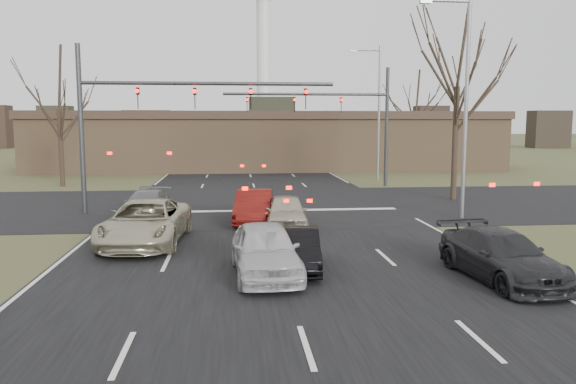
% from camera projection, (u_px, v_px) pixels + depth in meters
% --- Properties ---
extents(ground, '(360.00, 360.00, 0.00)m').
position_uv_depth(ground, '(287.00, 288.00, 14.91)').
color(ground, '#404725').
rests_on(ground, ground).
extents(road_main, '(14.00, 300.00, 0.02)m').
position_uv_depth(road_main, '(244.00, 155.00, 74.16)').
color(road_main, black).
rests_on(road_main, ground).
extents(road_cross, '(200.00, 14.00, 0.02)m').
position_uv_depth(road_cross, '(260.00, 205.00, 29.72)').
color(road_cross, black).
rests_on(road_cross, ground).
extents(building, '(42.40, 10.40, 5.30)m').
position_uv_depth(building, '(269.00, 140.00, 52.29)').
color(building, '#846447').
rests_on(building, ground).
extents(mast_arm_near, '(12.12, 0.24, 8.00)m').
position_uv_depth(mast_arm_near, '(151.00, 107.00, 26.61)').
color(mast_arm_near, '#383A3D').
rests_on(mast_arm_near, ground).
extents(mast_arm_far, '(11.12, 0.24, 8.00)m').
position_uv_depth(mast_arm_far, '(346.00, 112.00, 37.59)').
color(mast_arm_far, '#383A3D').
rests_on(mast_arm_far, ground).
extents(streetlight_right_near, '(2.34, 0.25, 10.00)m').
position_uv_depth(streetlight_right_near, '(463.00, 95.00, 24.94)').
color(streetlight_right_near, gray).
rests_on(streetlight_right_near, ground).
extents(streetlight_right_far, '(2.34, 0.25, 10.00)m').
position_uv_depth(streetlight_right_far, '(377.00, 105.00, 41.77)').
color(streetlight_right_far, gray).
rests_on(streetlight_right_far, ground).
extents(tree_right_near, '(6.90, 6.90, 11.50)m').
position_uv_depth(tree_right_near, '(459.00, 39.00, 30.66)').
color(tree_right_near, black).
rests_on(tree_right_near, ground).
extents(tree_left_far, '(5.70, 5.70, 9.50)m').
position_uv_depth(tree_left_far, '(57.00, 77.00, 37.42)').
color(tree_left_far, black).
rests_on(tree_left_far, ground).
extents(tree_right_far, '(5.40, 5.40, 9.00)m').
position_uv_depth(tree_right_far, '(417.00, 93.00, 50.05)').
color(tree_right_far, black).
rests_on(tree_right_far, ground).
extents(car_silver_suv, '(3.01, 5.89, 1.59)m').
position_uv_depth(car_silver_suv, '(146.00, 223.00, 20.14)').
color(car_silver_suv, '#B2AD90').
rests_on(car_silver_suv, ground).
extents(car_white_sedan, '(2.04, 4.57, 1.53)m').
position_uv_depth(car_white_sedan, '(265.00, 250.00, 16.01)').
color(car_white_sedan, '#B9B9BB').
rests_on(car_white_sedan, ground).
extents(car_black_hatch, '(1.57, 3.76, 1.21)m').
position_uv_depth(car_black_hatch, '(297.00, 249.00, 16.76)').
color(car_black_hatch, black).
rests_on(car_black_hatch, ground).
extents(car_charcoal_sedan, '(2.40, 4.90, 1.37)m').
position_uv_depth(car_charcoal_sedan, '(501.00, 256.00, 15.62)').
color(car_charcoal_sedan, black).
rests_on(car_charcoal_sedan, ground).
extents(car_grey_ahead, '(2.07, 4.52, 1.28)m').
position_uv_depth(car_grey_ahead, '(147.00, 205.00, 25.51)').
color(car_grey_ahead, slate).
rests_on(car_grey_ahead, ground).
extents(car_red_ahead, '(1.94, 4.51, 1.44)m').
position_uv_depth(car_red_ahead, '(254.00, 207.00, 24.43)').
color(car_red_ahead, '#5E110D').
rests_on(car_red_ahead, ground).
extents(car_silver_ahead, '(1.88, 4.19, 1.40)m').
position_uv_depth(car_silver_ahead, '(286.00, 212.00, 23.04)').
color(car_silver_ahead, '#BAAF96').
rests_on(car_silver_ahead, ground).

